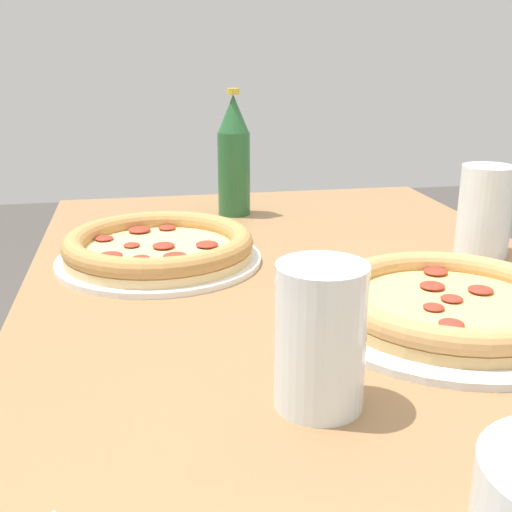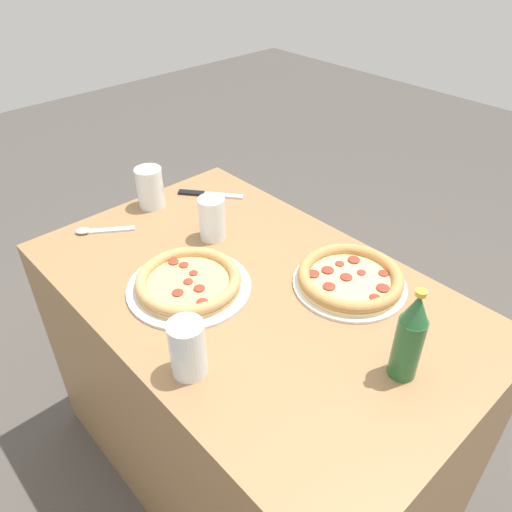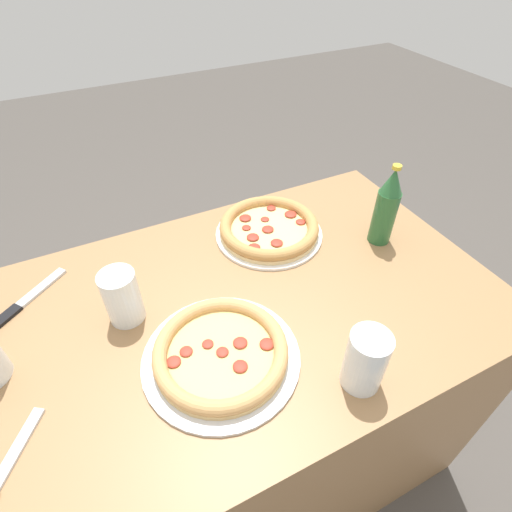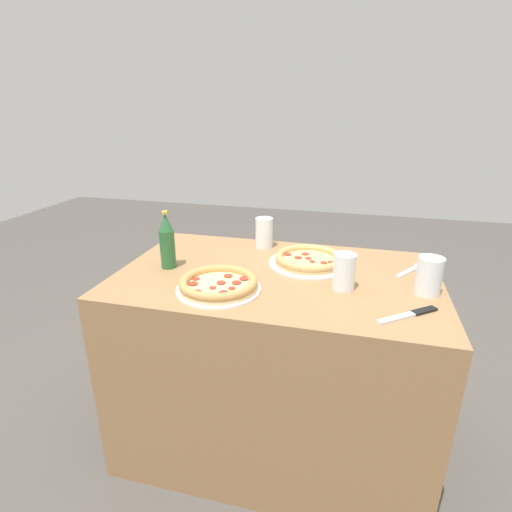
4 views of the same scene
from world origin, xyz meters
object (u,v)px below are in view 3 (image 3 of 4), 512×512
(pizza_salami, at_px, (221,353))
(spoon, at_px, (1,476))
(beer_bottle, at_px, (386,207))
(knife, at_px, (23,303))
(pizza_veggie, at_px, (269,229))
(glass_orange_juice, at_px, (365,362))
(glass_red_wine, at_px, (123,299))

(pizza_salami, height_order, spoon, pizza_salami)
(beer_bottle, bearing_deg, knife, 168.92)
(pizza_veggie, relative_size, glass_orange_juice, 2.21)
(pizza_veggie, relative_size, spoon, 1.86)
(spoon, bearing_deg, glass_orange_juice, -10.17)
(glass_red_wine, distance_m, beer_bottle, 0.67)
(glass_orange_juice, distance_m, spoon, 0.63)
(pizza_veggie, relative_size, glass_red_wine, 2.30)
(glass_orange_juice, distance_m, knife, 0.75)
(glass_red_wine, bearing_deg, pizza_salami, -53.36)
(pizza_veggie, bearing_deg, spoon, -151.72)
(pizza_salami, bearing_deg, glass_red_wine, 126.64)
(pizza_veggie, height_order, knife, pizza_veggie)
(pizza_veggie, relative_size, knife, 1.56)
(pizza_salami, bearing_deg, knife, 136.37)
(knife, bearing_deg, beer_bottle, -11.08)
(glass_orange_juice, height_order, knife, glass_orange_juice)
(pizza_salami, height_order, glass_orange_juice, glass_orange_juice)
(beer_bottle, xyz_separation_m, knife, (-0.87, 0.17, -0.10))
(beer_bottle, relative_size, spoon, 1.44)
(pizza_veggie, height_order, beer_bottle, beer_bottle)
(spoon, bearing_deg, glass_red_wine, 43.28)
(beer_bottle, distance_m, knife, 0.89)
(glass_red_wine, bearing_deg, knife, 145.66)
(pizza_salami, distance_m, knife, 0.48)
(pizza_veggie, height_order, glass_red_wine, glass_red_wine)
(pizza_salami, xyz_separation_m, glass_orange_juice, (0.22, -0.16, 0.04))
(pizza_salami, relative_size, beer_bottle, 1.41)
(pizza_salami, bearing_deg, beer_bottle, 17.18)
(glass_red_wine, relative_size, spoon, 0.81)
(pizza_veggie, bearing_deg, pizza_salami, -130.88)
(glass_red_wine, relative_size, knife, 0.68)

